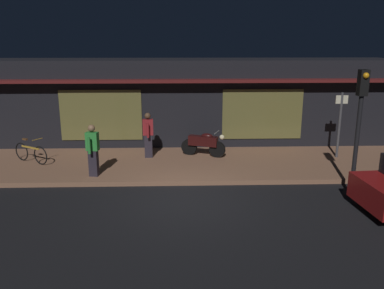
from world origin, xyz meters
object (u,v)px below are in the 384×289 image
Objects in this scene: person_photographer at (93,149)px; traffic_light_pole at (360,111)px; bicycle_parked at (31,153)px; person_bystander at (148,134)px; motorcycle at (204,143)px; sign_post at (340,121)px.

traffic_light_pole is (7.66, -1.60, 1.45)m from person_photographer.
bicycle_parked is 4.18m from person_bystander.
person_photographer is 1.00× the size of person_bystander.
bicycle_parked is 0.40× the size of traffic_light_pole.
bicycle_parked is (-6.17, -0.62, -0.14)m from motorcycle.
bicycle_parked is at bearing -178.35° from sign_post.
person_bystander is at bearing 52.37° from person_photographer.
person_photographer is (2.53, -1.53, 0.52)m from bicycle_parked.
traffic_light_pole is at bearing -104.81° from sign_post.
person_bystander reaches higher than bicycle_parked.
person_bystander is at bearing 178.28° from sign_post.
traffic_light_pole is (-0.91, -3.45, 0.97)m from sign_post.
bicycle_parked is at bearing 148.83° from person_photographer.
traffic_light_pole reaches higher than person_photographer.
motorcycle is 5.01m from sign_post.
bicycle_parked is at bearing -174.28° from motorcycle.
sign_post reaches higher than bicycle_parked.
person_bystander is at bearing 7.33° from bicycle_parked.
motorcycle is at bearing 30.50° from person_photographer.
person_photographer is at bearing -149.50° from motorcycle.
traffic_light_pole reaches higher than sign_post.
person_photographer is at bearing -31.17° from bicycle_parked.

